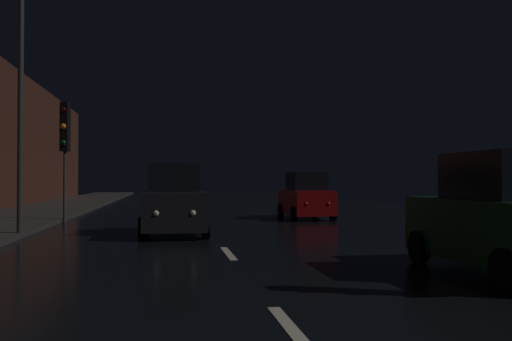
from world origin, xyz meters
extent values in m
cube|color=black|center=(0.00, 24.50, -0.01)|extent=(27.50, 84.00, 0.02)
cube|color=#33302D|center=(-7.55, 24.50, 0.07)|extent=(4.40, 84.00, 0.15)
cube|color=beige|center=(0.00, 3.00, 0.01)|extent=(0.16, 2.20, 0.01)
cube|color=beige|center=(0.00, 9.46, 0.01)|extent=(0.16, 2.20, 0.01)
cube|color=beige|center=(0.00, 17.57, 0.01)|extent=(0.16, 2.20, 0.01)
cube|color=beige|center=(0.00, 19.81, 0.01)|extent=(0.16, 2.20, 0.01)
cylinder|color=#38383A|center=(-5.25, 19.55, 1.37)|extent=(0.12, 0.12, 2.74)
cube|color=black|center=(-5.25, 19.55, 3.69)|extent=(0.37, 0.40, 1.90)
sphere|color=black|center=(-5.29, 19.37, 4.32)|extent=(0.22, 0.22, 0.22)
sphere|color=orange|center=(-5.29, 19.37, 3.69)|extent=(0.22, 0.22, 0.22)
sphere|color=black|center=(-5.29, 19.37, 3.05)|extent=(0.22, 0.22, 0.22)
cylinder|color=#2D2D30|center=(-5.45, 13.70, 4.13)|extent=(0.16, 0.16, 8.27)
cube|color=black|center=(-1.15, 14.07, 0.76)|extent=(1.76, 4.10, 1.07)
cube|color=black|center=(-1.15, 14.22, 1.70)|extent=(1.50, 2.05, 0.82)
cylinder|color=black|center=(-0.29, 12.64, 0.31)|extent=(0.21, 0.63, 0.63)
cylinder|color=black|center=(-2.01, 12.64, 0.31)|extent=(0.21, 0.63, 0.63)
cylinder|color=black|center=(-0.29, 15.51, 0.31)|extent=(0.21, 0.63, 0.63)
cylinder|color=black|center=(-2.01, 15.51, 0.31)|extent=(0.21, 0.63, 0.63)
sphere|color=white|center=(-0.67, 12.06, 0.76)|extent=(0.18, 0.18, 0.18)
sphere|color=white|center=(-1.63, 12.06, 0.76)|extent=(0.18, 0.18, 0.18)
sphere|color=red|center=(-0.67, 16.09, 0.76)|extent=(0.18, 0.18, 0.18)
sphere|color=red|center=(-1.63, 16.09, 0.76)|extent=(0.18, 0.18, 0.18)
cube|color=maroon|center=(4.45, 20.20, 0.70)|extent=(1.63, 3.81, 1.00)
cube|color=black|center=(4.45, 20.06, 1.58)|extent=(1.39, 1.90, 0.76)
cylinder|color=black|center=(3.65, 21.53, 0.29)|extent=(0.20, 0.58, 0.58)
cylinder|color=black|center=(5.25, 21.53, 0.29)|extent=(0.20, 0.58, 0.58)
cylinder|color=black|center=(3.65, 18.87, 0.29)|extent=(0.20, 0.58, 0.58)
cylinder|color=black|center=(5.25, 18.87, 0.29)|extent=(0.20, 0.58, 0.58)
sphere|color=slate|center=(4.00, 22.07, 0.70)|extent=(0.16, 0.16, 0.16)
sphere|color=slate|center=(4.90, 22.07, 0.70)|extent=(0.16, 0.16, 0.16)
sphere|color=red|center=(4.00, 18.33, 0.70)|extent=(0.16, 0.16, 0.16)
sphere|color=red|center=(4.90, 18.33, 0.70)|extent=(0.16, 0.16, 0.16)
cube|color=#0F3819|center=(4.45, 6.07, 0.76)|extent=(1.76, 4.11, 1.08)
cube|color=black|center=(4.45, 5.93, 1.71)|extent=(1.50, 2.06, 0.82)
cylinder|color=black|center=(3.59, 7.51, 0.31)|extent=(0.22, 0.63, 0.63)
cylinder|color=black|center=(5.31, 7.51, 0.31)|extent=(0.22, 0.63, 0.63)
cylinder|color=black|center=(3.59, 4.63, 0.31)|extent=(0.22, 0.63, 0.63)
sphere|color=slate|center=(3.97, 8.09, 0.76)|extent=(0.18, 0.18, 0.18)
sphere|color=slate|center=(4.94, 8.09, 0.76)|extent=(0.18, 0.18, 0.18)
camera|label=1|loc=(-1.35, -2.97, 1.64)|focal=39.40mm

